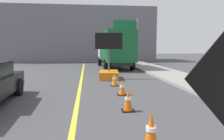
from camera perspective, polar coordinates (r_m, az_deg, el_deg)
name	(u,v)px	position (r m, az deg, el deg)	size (l,w,h in m)	color
lane_center_stripe	(75,113)	(6.16, -9.87, -11.47)	(0.14, 36.00, 0.01)	yellow
arrow_board_trailer	(109,71)	(12.46, -0.87, -0.18)	(1.60, 1.89, 2.70)	orange
box_truck	(115,48)	(18.96, 0.78, 5.88)	(2.73, 7.35, 3.22)	black
highway_guide_sign	(130,33)	(23.56, 4.98, 9.96)	(2.79, 0.30, 5.00)	gray
far_building_block	(79,36)	(29.83, -9.02, 9.20)	(19.77, 7.53, 6.94)	slate
traffic_cone_near_sign	(151,132)	(3.99, 10.55, -16.12)	(0.36, 0.36, 0.72)	black
traffic_cone_mid_lane	(128,100)	(6.22, 4.38, -8.23)	(0.36, 0.36, 0.64)	black
traffic_cone_far_lane	(122,88)	(8.24, 2.78, -4.82)	(0.36, 0.36, 0.59)	black
traffic_cone_curbside	(114,79)	(10.18, 0.68, -2.59)	(0.36, 0.36, 0.63)	black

